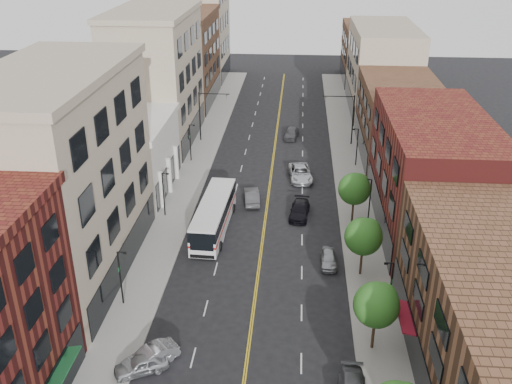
% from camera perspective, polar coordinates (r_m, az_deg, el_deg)
% --- Properties ---
extents(ground, '(220.00, 220.00, 0.00)m').
position_cam_1_polar(ground, '(42.26, -1.18, -18.29)').
color(ground, black).
rests_on(ground, ground).
extents(sidewalk_left, '(4.00, 110.00, 0.15)m').
position_cam_1_polar(sidewalk_left, '(72.80, -6.42, 1.62)').
color(sidewalk_left, gray).
rests_on(sidewalk_left, ground).
extents(sidewalk_right, '(4.00, 110.00, 0.15)m').
position_cam_1_polar(sidewalk_right, '(71.93, 9.45, 1.12)').
color(sidewalk_right, gray).
rests_on(sidewalk_right, ground).
extents(bldg_l_tanoffice, '(10.00, 22.00, 18.00)m').
position_cam_1_polar(bldg_l_tanoffice, '(51.94, -18.86, 1.07)').
color(bldg_l_tanoffice, tan).
rests_on(bldg_l_tanoffice, ground).
extents(bldg_l_white, '(10.00, 14.00, 8.00)m').
position_cam_1_polar(bldg_l_white, '(69.37, -12.87, 3.41)').
color(bldg_l_white, silver).
rests_on(bldg_l_white, ground).
extents(bldg_l_far_a, '(10.00, 20.00, 18.00)m').
position_cam_1_polar(bldg_l_far_a, '(83.45, -9.93, 10.99)').
color(bldg_l_far_a, tan).
rests_on(bldg_l_far_a, ground).
extents(bldg_l_far_b, '(10.00, 20.00, 15.00)m').
position_cam_1_polar(bldg_l_far_b, '(102.78, -7.23, 12.98)').
color(bldg_l_far_b, brown).
rests_on(bldg_l_far_b, ground).
extents(bldg_l_far_c, '(10.00, 16.00, 20.00)m').
position_cam_1_polar(bldg_l_far_c, '(119.70, -5.61, 16.01)').
color(bldg_l_far_c, tan).
rests_on(bldg_l_far_c, ground).
extents(bldg_r_near, '(10.00, 26.00, 10.00)m').
position_cam_1_polar(bldg_r_near, '(41.24, 23.65, -13.03)').
color(bldg_r_near, brown).
rests_on(bldg_r_near, ground).
extents(bldg_r_mid, '(10.00, 22.00, 12.00)m').
position_cam_1_polar(bldg_r_mid, '(60.75, 17.19, 1.74)').
color(bldg_r_mid, '#5A1917').
rests_on(bldg_r_mid, ground).
extents(bldg_r_far_a, '(10.00, 20.00, 10.00)m').
position_cam_1_polar(bldg_r_far_a, '(80.40, 14.18, 7.07)').
color(bldg_r_far_a, brown).
rests_on(bldg_r_far_a, ground).
extents(bldg_r_far_b, '(10.00, 22.00, 14.00)m').
position_cam_1_polar(bldg_r_far_b, '(99.90, 12.49, 11.94)').
color(bldg_r_far_b, tan).
rests_on(bldg_r_far_b, ground).
extents(bldg_r_far_c, '(10.00, 18.00, 11.00)m').
position_cam_1_polar(bldg_r_far_c, '(119.61, 11.24, 13.46)').
color(bldg_r_far_c, brown).
rests_on(bldg_r_far_c, ground).
extents(tree_r_1, '(3.40, 3.40, 5.59)m').
position_cam_1_polar(tree_r_1, '(43.07, 12.06, -10.84)').
color(tree_r_1, black).
rests_on(tree_r_1, sidewalk_right).
extents(tree_r_2, '(3.40, 3.40, 5.59)m').
position_cam_1_polar(tree_r_2, '(51.43, 10.79, -4.28)').
color(tree_r_2, black).
rests_on(tree_r_2, sidewalk_right).
extents(tree_r_3, '(3.40, 3.40, 5.59)m').
position_cam_1_polar(tree_r_3, '(60.29, 9.90, 0.41)').
color(tree_r_3, black).
rests_on(tree_r_3, sidewalk_right).
extents(lamp_l_1, '(0.81, 0.55, 5.05)m').
position_cam_1_polar(lamp_l_1, '(48.59, -13.39, -8.06)').
color(lamp_l_1, black).
rests_on(lamp_l_1, sidewalk_left).
extents(lamp_l_2, '(0.81, 0.55, 5.05)m').
position_cam_1_polar(lamp_l_2, '(62.02, -9.21, 0.02)').
color(lamp_l_2, black).
rests_on(lamp_l_2, sidewalk_left).
extents(lamp_l_3, '(0.81, 0.55, 5.05)m').
position_cam_1_polar(lamp_l_3, '(76.45, -6.57, 5.14)').
color(lamp_l_3, black).
rests_on(lamp_l_3, sidewalk_left).
extents(lamp_r_1, '(0.81, 0.55, 5.05)m').
position_cam_1_polar(lamp_r_1, '(47.15, 13.29, -9.18)').
color(lamp_r_1, black).
rests_on(lamp_r_1, sidewalk_right).
extents(lamp_r_2, '(0.81, 0.55, 5.05)m').
position_cam_1_polar(lamp_r_2, '(60.90, 11.28, -0.66)').
color(lamp_r_2, black).
rests_on(lamp_r_2, sidewalk_right).
extents(lamp_r_3, '(0.81, 0.55, 5.05)m').
position_cam_1_polar(lamp_r_3, '(75.54, 10.05, 4.66)').
color(lamp_r_3, black).
rests_on(lamp_r_3, sidewalk_right).
extents(signal_mast_left, '(4.49, 0.18, 7.20)m').
position_cam_1_polar(signal_mast_left, '(83.26, -5.16, 8.11)').
color(signal_mast_left, black).
rests_on(signal_mast_left, sidewalk_left).
extents(signal_mast_right, '(4.49, 0.18, 7.20)m').
position_cam_1_polar(signal_mast_right, '(82.47, 9.19, 7.72)').
color(signal_mast_right, black).
rests_on(signal_mast_right, sidewalk_right).
extents(city_bus, '(3.41, 12.52, 3.19)m').
position_cam_1_polar(city_bus, '(59.23, -4.24, -2.19)').
color(city_bus, silver).
rests_on(city_bus, ground).
extents(car_angle_a, '(4.18, 3.11, 1.32)m').
position_cam_1_polar(car_angle_a, '(43.18, -11.41, -16.57)').
color(car_angle_a, '#A2A6AA').
rests_on(car_angle_a, ground).
extents(car_angle_b, '(4.12, 3.98, 1.40)m').
position_cam_1_polar(car_angle_b, '(43.64, -10.51, -15.89)').
color(car_angle_b, '#A9AAB1').
rests_on(car_angle_b, ground).
extents(car_parked_far, '(1.56, 3.80, 1.29)m').
position_cam_1_polar(car_parked_far, '(54.21, 7.28, -6.63)').
color(car_parked_far, '#979A9E').
rests_on(car_parked_far, ground).
extents(car_lane_behind, '(2.24, 4.84, 1.54)m').
position_cam_1_polar(car_lane_behind, '(65.31, -0.42, -0.43)').
color(car_lane_behind, '#414246').
rests_on(car_lane_behind, ground).
extents(car_lane_a, '(2.48, 5.10, 1.43)m').
position_cam_1_polar(car_lane_a, '(62.44, 4.38, -1.84)').
color(car_lane_a, black).
rests_on(car_lane_a, ground).
extents(car_lane_b, '(3.40, 6.17, 1.63)m').
position_cam_1_polar(car_lane_b, '(71.50, 4.45, 1.91)').
color(car_lane_b, silver).
rests_on(car_lane_b, ground).
extents(car_lane_c, '(2.44, 4.76, 1.55)m').
position_cam_1_polar(car_lane_c, '(85.50, 3.58, 5.90)').
color(car_lane_c, '#414145').
rests_on(car_lane_c, ground).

